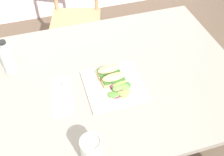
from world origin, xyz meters
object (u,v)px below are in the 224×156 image
at_px(sandwich_half_back, 109,71).
at_px(fork_on_napkin, 62,93).
at_px(dining_table, 104,92).
at_px(bottle_cold_brew, 9,60).
at_px(mason_jar_iced_tea, 92,151).
at_px(plate_lunch, 114,86).
at_px(sandwich_half_front, 114,79).
at_px(chair_wooden_far, 76,19).

relative_size(sandwich_half_back, fork_on_napkin, 0.64).
bearing_deg(dining_table, bottle_cold_brew, 155.75).
relative_size(fork_on_napkin, bottle_cold_brew, 0.97).
height_order(dining_table, mason_jar_iced_tea, mason_jar_iced_tea).
distance_m(fork_on_napkin, bottle_cold_brew, 0.33).
bearing_deg(bottle_cold_brew, mason_jar_iced_tea, -65.22).
bearing_deg(plate_lunch, mason_jar_iced_tea, -120.17).
height_order(sandwich_half_front, mason_jar_iced_tea, mason_jar_iced_tea).
xyz_separation_m(dining_table, mason_jar_iced_tea, (-0.16, -0.41, 0.16)).
relative_size(dining_table, sandwich_half_front, 11.96).
distance_m(fork_on_napkin, mason_jar_iced_tea, 0.38).
bearing_deg(fork_on_napkin, dining_table, 9.47).
relative_size(chair_wooden_far, plate_lunch, 3.05).
bearing_deg(chair_wooden_far, plate_lunch, -89.96).
height_order(dining_table, fork_on_napkin, fork_on_napkin).
height_order(plate_lunch, fork_on_napkin, plate_lunch).
relative_size(chair_wooden_far, fork_on_napkin, 4.69).
height_order(dining_table, chair_wooden_far, chair_wooden_far).
bearing_deg(chair_wooden_far, dining_table, -91.94).
bearing_deg(mason_jar_iced_tea, sandwich_half_front, 60.71).
distance_m(chair_wooden_far, mason_jar_iced_tea, 1.46).
distance_m(sandwich_half_back, bottle_cold_brew, 0.51).
bearing_deg(sandwich_half_back, bottle_cold_brew, 157.71).
bearing_deg(bottle_cold_brew, sandwich_half_front, -27.84).
relative_size(sandwich_half_back, mason_jar_iced_tea, 0.93).
bearing_deg(sandwich_half_front, plate_lunch, -93.81).
xyz_separation_m(dining_table, bottle_cold_brew, (-0.44, 0.20, 0.18)).
bearing_deg(dining_table, mason_jar_iced_tea, -111.85).
height_order(fork_on_napkin, bottle_cold_brew, bottle_cold_brew).
height_order(sandwich_half_back, bottle_cold_brew, bottle_cold_brew).
bearing_deg(dining_table, sandwich_half_back, 13.04).
bearing_deg(mason_jar_iced_tea, plate_lunch, 59.83).
xyz_separation_m(sandwich_half_back, bottle_cold_brew, (-0.47, 0.19, 0.03)).
distance_m(sandwich_half_front, bottle_cold_brew, 0.54).
height_order(chair_wooden_far, sandwich_half_back, chair_wooden_far).
xyz_separation_m(plate_lunch, fork_on_napkin, (-0.26, 0.03, 0.00)).
xyz_separation_m(plate_lunch, sandwich_half_back, (-0.01, 0.07, 0.03)).
height_order(chair_wooden_far, plate_lunch, chair_wooden_far).
bearing_deg(mason_jar_iced_tea, sandwich_half_back, 65.18).
height_order(dining_table, bottle_cold_brew, bottle_cold_brew).
bearing_deg(fork_on_napkin, sandwich_half_back, 9.87).
relative_size(chair_wooden_far, mason_jar_iced_tea, 6.83).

